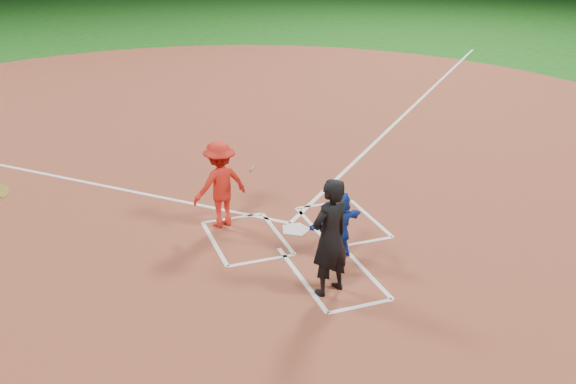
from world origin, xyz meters
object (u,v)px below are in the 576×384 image
object	(u,v)px
catcher	(340,225)
umpire	(330,237)
batter_at_plate	(220,184)
home_plate	(296,229)

from	to	relation	value
catcher	umpire	size ratio (longest dim) A/B	0.64
catcher	batter_at_plate	bearing A→B (deg)	-68.29
home_plate	batter_at_plate	bearing A→B (deg)	-29.24
home_plate	umpire	xyz separation A→B (m)	(-0.29, -2.23, 0.95)
catcher	umpire	xyz separation A→B (m)	(-0.63, -1.00, 0.35)
catcher	batter_at_plate	size ratio (longest dim) A/B	0.73
home_plate	catcher	xyz separation A→B (m)	(0.34, -1.24, 0.61)
home_plate	catcher	bearing A→B (deg)	105.25
home_plate	batter_at_plate	world-z (taller)	batter_at_plate
home_plate	umpire	size ratio (longest dim) A/B	0.31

